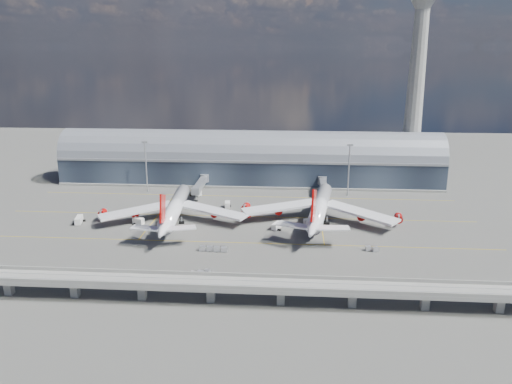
# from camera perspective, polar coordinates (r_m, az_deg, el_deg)

# --- Properties ---
(ground) EXTENTS (500.00, 500.00, 0.00)m
(ground) POSITION_cam_1_polar(r_m,az_deg,el_deg) (196.57, -2.61, -4.69)
(ground) COLOR #474744
(ground) RESTS_ON ground
(taxi_lines) EXTENTS (200.00, 80.12, 0.01)m
(taxi_lines) POSITION_cam_1_polar(r_m,az_deg,el_deg) (217.23, -1.93, -2.61)
(taxi_lines) COLOR gold
(taxi_lines) RESTS_ON ground
(terminal) EXTENTS (200.00, 30.00, 28.00)m
(terminal) POSITION_cam_1_polar(r_m,az_deg,el_deg) (267.76, -0.70, 3.55)
(terminal) COLOR #1F2734
(terminal) RESTS_ON ground
(control_tower) EXTENTS (19.00, 19.00, 103.00)m
(control_tower) POSITION_cam_1_polar(r_m,az_deg,el_deg) (273.25, 17.81, 11.60)
(control_tower) COLOR gray
(control_tower) RESTS_ON ground
(guideway) EXTENTS (220.00, 8.50, 7.20)m
(guideway) POSITION_cam_1_polar(r_m,az_deg,el_deg) (144.57, -5.21, -10.48)
(guideway) COLOR gray
(guideway) RESTS_ON ground
(floodlight_mast_left) EXTENTS (3.00, 0.70, 25.70)m
(floodlight_mast_left) POSITION_cam_1_polar(r_m,az_deg,el_deg) (254.39, -12.46, 3.01)
(floodlight_mast_left) COLOR gray
(floodlight_mast_left) RESTS_ON ground
(floodlight_mast_right) EXTENTS (3.00, 0.70, 25.70)m
(floodlight_mast_right) POSITION_cam_1_polar(r_m,az_deg,el_deg) (245.50, 10.56, 2.65)
(floodlight_mast_right) COLOR gray
(floodlight_mast_right) RESTS_ON ground
(airliner_left) EXTENTS (64.11, 67.37, 20.52)m
(airliner_left) POSITION_cam_1_polar(r_m,az_deg,el_deg) (208.68, -9.32, -1.93)
(airliner_left) COLOR white
(airliner_left) RESTS_ON ground
(airliner_right) EXTENTS (67.16, 70.25, 22.31)m
(airliner_right) POSITION_cam_1_polar(r_m,az_deg,el_deg) (208.32, 7.27, -1.90)
(airliner_right) COLOR white
(airliner_right) RESTS_ON ground
(jet_bridge_left) EXTENTS (4.40, 28.00, 7.25)m
(jet_bridge_left) POSITION_cam_1_polar(r_m,az_deg,el_deg) (248.24, -6.33, 0.96)
(jet_bridge_left) COLOR gray
(jet_bridge_left) RESTS_ON ground
(jet_bridge_right) EXTENTS (4.40, 32.00, 7.25)m
(jet_bridge_right) POSITION_cam_1_polar(r_m,az_deg,el_deg) (242.85, 7.74, 0.57)
(jet_bridge_right) COLOR gray
(jet_bridge_right) RESTS_ON ground
(service_truck_0) EXTENTS (3.71, 7.27, 2.88)m
(service_truck_0) POSITION_cam_1_polar(r_m,az_deg,el_deg) (218.80, -19.58, -3.03)
(service_truck_0) COLOR silver
(service_truck_0) RESTS_ON ground
(service_truck_1) EXTENTS (5.16, 3.83, 2.72)m
(service_truck_1) POSITION_cam_1_polar(r_m,az_deg,el_deg) (210.75, -13.29, -3.26)
(service_truck_1) COLOR silver
(service_truck_1) RESTS_ON ground
(service_truck_2) EXTENTS (7.34, 3.77, 2.56)m
(service_truck_2) POSITION_cam_1_polar(r_m,az_deg,el_deg) (205.98, 6.43, -3.39)
(service_truck_2) COLOR silver
(service_truck_2) RESTS_ON ground
(service_truck_3) EXTENTS (4.15, 5.83, 2.64)m
(service_truck_3) POSITION_cam_1_polar(r_m,az_deg,el_deg) (200.09, 2.37, -3.89)
(service_truck_3) COLOR silver
(service_truck_3) RESTS_ON ground
(service_truck_4) EXTENTS (2.86, 5.09, 2.83)m
(service_truck_4) POSITION_cam_1_polar(r_m,az_deg,el_deg) (226.27, -3.29, -1.47)
(service_truck_4) COLOR silver
(service_truck_4) RESTS_ON ground
(service_truck_5) EXTENTS (6.12, 5.81, 2.95)m
(service_truck_5) POSITION_cam_1_polar(r_m,az_deg,el_deg) (246.68, -6.86, -0.04)
(service_truck_5) COLOR silver
(service_truck_5) RESTS_ON ground
(cargo_train_0) EXTENTS (9.00, 4.64, 1.52)m
(cargo_train_0) POSITION_cam_1_polar(r_m,az_deg,el_deg) (161.97, -6.80, -9.24)
(cargo_train_0) COLOR gray
(cargo_train_0) RESTS_ON ground
(cargo_train_1) EXTENTS (10.36, 2.34, 1.71)m
(cargo_train_1) POSITION_cam_1_polar(r_m,az_deg,el_deg) (179.54, -4.91, -6.51)
(cargo_train_1) COLOR gray
(cargo_train_1) RESTS_ON ground
(cargo_train_2) EXTENTS (4.98, 2.64, 1.62)m
(cargo_train_2) POSITION_cam_1_polar(r_m,az_deg,el_deg) (183.82, 13.09, -6.36)
(cargo_train_2) COLOR gray
(cargo_train_2) RESTS_ON ground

